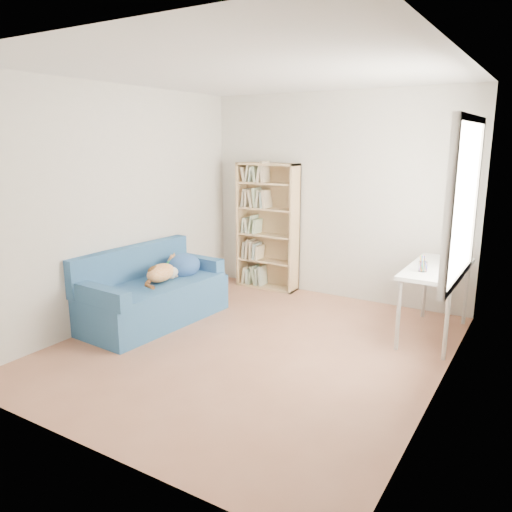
% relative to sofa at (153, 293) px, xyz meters
% --- Properties ---
extents(ground, '(4.00, 4.00, 0.00)m').
position_rel_sofa_xyz_m(ground, '(1.37, -0.06, -0.33)').
color(ground, '#9F6347').
rests_on(ground, ground).
extents(room_shell, '(3.54, 4.04, 2.62)m').
position_rel_sofa_xyz_m(room_shell, '(1.46, -0.03, 1.31)').
color(room_shell, silver).
rests_on(room_shell, ground).
extents(sofa, '(0.91, 1.74, 0.83)m').
position_rel_sofa_xyz_m(sofa, '(0.00, 0.00, 0.00)').
color(sofa, navy).
rests_on(sofa, ground).
extents(bookshelf, '(0.86, 0.27, 1.71)m').
position_rel_sofa_xyz_m(bookshelf, '(0.46, 1.79, 0.47)').
color(bookshelf, tan).
rests_on(bookshelf, ground).
extents(desk, '(0.55, 1.19, 0.75)m').
position_rel_sofa_xyz_m(desk, '(2.82, 1.15, 0.35)').
color(desk, white).
rests_on(desk, ground).
extents(pen_cup, '(0.09, 0.09, 0.17)m').
position_rel_sofa_xyz_m(pen_cup, '(2.73, 0.89, 0.49)').
color(pen_cup, white).
rests_on(pen_cup, desk).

